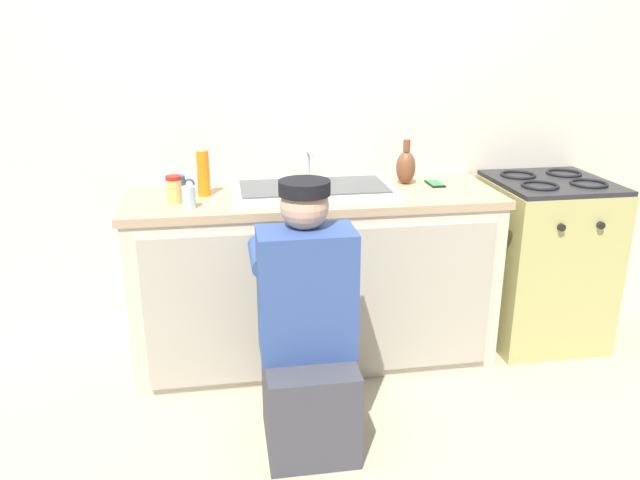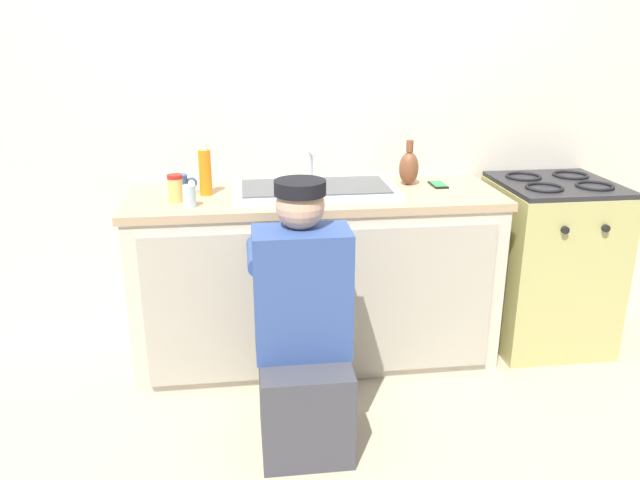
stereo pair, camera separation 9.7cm
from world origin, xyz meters
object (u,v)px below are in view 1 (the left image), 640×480
at_px(water_glass, 189,197).
at_px(vase_decorative, 406,167).
at_px(plumber_person, 308,340).
at_px(condiment_jar, 174,189).
at_px(coffee_mug, 178,185).
at_px(stove_range, 542,260).
at_px(cell_phone, 435,184).
at_px(sink_double_basin, 313,189).
at_px(soap_bottle_orange, 203,173).

bearing_deg(water_glass, vase_decorative, 14.81).
xyz_separation_m(plumber_person, condiment_jar, (-0.53, 0.64, 0.48)).
bearing_deg(coffee_mug, stove_range, -2.26).
bearing_deg(stove_range, cell_phone, 173.65).
xyz_separation_m(stove_range, condiment_jar, (-1.92, -0.07, 0.49)).
bearing_deg(condiment_jar, coffee_mug, 87.05).
height_order(coffee_mug, cell_phone, coffee_mug).
xyz_separation_m(sink_double_basin, condiment_jar, (-0.66, -0.08, 0.05)).
bearing_deg(coffee_mug, sink_double_basin, -6.41).
distance_m(sink_double_basin, water_glass, 0.62).
height_order(sink_double_basin, cell_phone, sink_double_basin).
distance_m(sink_double_basin, plumber_person, 0.85).
distance_m(stove_range, condiment_jar, 1.99).
distance_m(stove_range, water_glass, 1.92).
bearing_deg(plumber_person, soap_bottle_orange, 117.45).
distance_m(cell_phone, water_glass, 1.26).
bearing_deg(coffee_mug, soap_bottle_orange, -16.96).
bearing_deg(cell_phone, sink_double_basin, -174.15).
height_order(coffee_mug, soap_bottle_orange, soap_bottle_orange).
relative_size(coffee_mug, cell_phone, 0.90).
xyz_separation_m(stove_range, plumber_person, (-1.40, -0.72, 0.01)).
height_order(plumber_person, vase_decorative, vase_decorative).
bearing_deg(vase_decorative, soap_bottle_orange, -175.70).
bearing_deg(water_glass, coffee_mug, 103.92).
bearing_deg(stove_range, plumber_person, -152.80).
distance_m(sink_double_basin, vase_decorative, 0.52).
height_order(stove_range, water_glass, water_glass).
xyz_separation_m(stove_range, soap_bottle_orange, (-1.79, 0.04, 0.54)).
bearing_deg(condiment_jar, cell_phone, 6.19).
height_order(sink_double_basin, water_glass, sink_double_basin).
relative_size(coffee_mug, water_glass, 1.26).
xyz_separation_m(sink_double_basin, plumber_person, (-0.13, -0.72, -0.44)).
relative_size(sink_double_basin, water_glass, 8.00).
height_order(cell_phone, soap_bottle_orange, soap_bottle_orange).
bearing_deg(sink_double_basin, condiment_jar, -173.47).
bearing_deg(water_glass, sink_double_basin, 16.63).
bearing_deg(plumber_person, water_glass, 130.05).
height_order(stove_range, condiment_jar, condiment_jar).
height_order(stove_range, plumber_person, plumber_person).
xyz_separation_m(cell_phone, condiment_jar, (-1.31, -0.14, 0.06)).
height_order(plumber_person, coffee_mug, plumber_person).
xyz_separation_m(condiment_jar, soap_bottle_orange, (0.13, 0.11, 0.05)).
bearing_deg(vase_decorative, cell_phone, -17.47).
xyz_separation_m(condiment_jar, vase_decorative, (1.16, 0.19, 0.03)).
xyz_separation_m(stove_range, coffee_mug, (-1.91, 0.08, 0.48)).
relative_size(stove_range, plumber_person, 0.82).
xyz_separation_m(coffee_mug, cell_phone, (1.30, -0.01, -0.04)).
distance_m(condiment_jar, soap_bottle_orange, 0.18).
bearing_deg(cell_phone, water_glass, -168.90).
relative_size(plumber_person, condiment_jar, 8.63).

